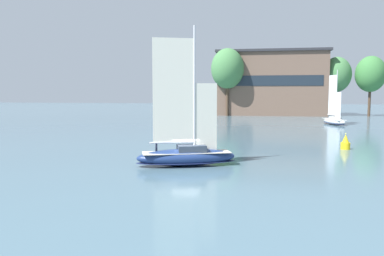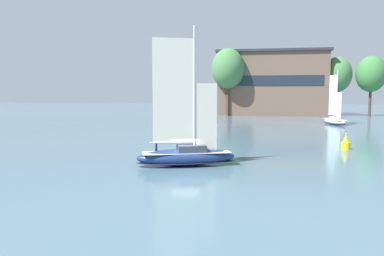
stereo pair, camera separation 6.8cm
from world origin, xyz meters
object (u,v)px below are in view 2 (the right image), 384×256
sailboat_moored_far_slip (180,117)px  channel_buoy (346,143)px  tree_shore_right (228,69)px  sailboat_main (187,155)px  tree_shore_center (371,74)px  tree_shore_left (337,75)px  sailboat_moored_mid_channel (335,120)px

sailboat_moored_far_slip → channel_buoy: 56.35m
tree_shore_right → sailboat_main: bearing=-88.3°
sailboat_moored_far_slip → sailboat_main: bearing=-77.7°
tree_shore_center → sailboat_moored_far_slip: 56.42m
tree_shore_center → tree_shore_right: 40.78m
sailboat_moored_far_slip → channel_buoy: sailboat_moored_far_slip is taller
tree_shore_left → tree_shore_right: bearing=-170.6°
sailboat_moored_mid_channel → sailboat_moored_far_slip: sailboat_moored_mid_channel is taller
sailboat_moored_mid_channel → channel_buoy: sailboat_moored_mid_channel is taller
sailboat_main → sailboat_moored_mid_channel: (22.80, 49.95, -0.09)m
tree_shore_right → channel_buoy: size_ratio=9.93×
tree_shore_center → sailboat_main: tree_shore_center is taller
sailboat_main → channel_buoy: (17.08, 13.25, -0.25)m
sailboat_main → sailboat_moored_far_slip: bearing=102.3°
sailboat_main → tree_shore_center: bearing=64.7°
tree_shore_left → tree_shore_right: size_ratio=0.87×
tree_shore_right → channel_buoy: (19.36, -63.20, -13.03)m
tree_shore_right → sailboat_moored_mid_channel: 38.70m
channel_buoy → sailboat_moored_mid_channel: bearing=81.1°
tree_shore_left → tree_shore_right: tree_shore_right is taller
sailboat_main → channel_buoy: size_ratio=6.53×
tree_shore_left → tree_shore_center: bearing=-5.8°
sailboat_main → sailboat_moored_far_slip: 62.17m
tree_shore_right → channel_buoy: tree_shore_right is taller
sailboat_main → tree_shore_left: bearing=70.3°
tree_shore_center → sailboat_moored_far_slip: (-51.50, -19.98, -11.45)m
tree_shore_left → channel_buoy: tree_shore_left is taller
tree_shore_left → tree_shore_center: size_ratio=1.00×
tree_shore_center → sailboat_moored_far_slip: bearing=-158.8°
tree_shore_left → sailboat_moored_far_slip: (-42.43, -20.91, -11.41)m
sailboat_main → sailboat_moored_mid_channel: size_ratio=1.11×
tree_shore_center → channel_buoy: (-21.16, -67.47, -11.30)m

